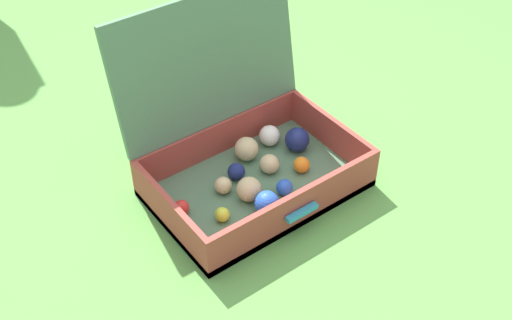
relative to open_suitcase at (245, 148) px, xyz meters
The scene contains 2 objects.
ground_plane 0.14m from the open_suitcase, behind, with size 16.00×16.00×0.00m, color #569342.
open_suitcase is the anchor object (origin of this frame).
Camera 1 is at (-0.84, -1.27, 1.42)m, focal length 45.41 mm.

